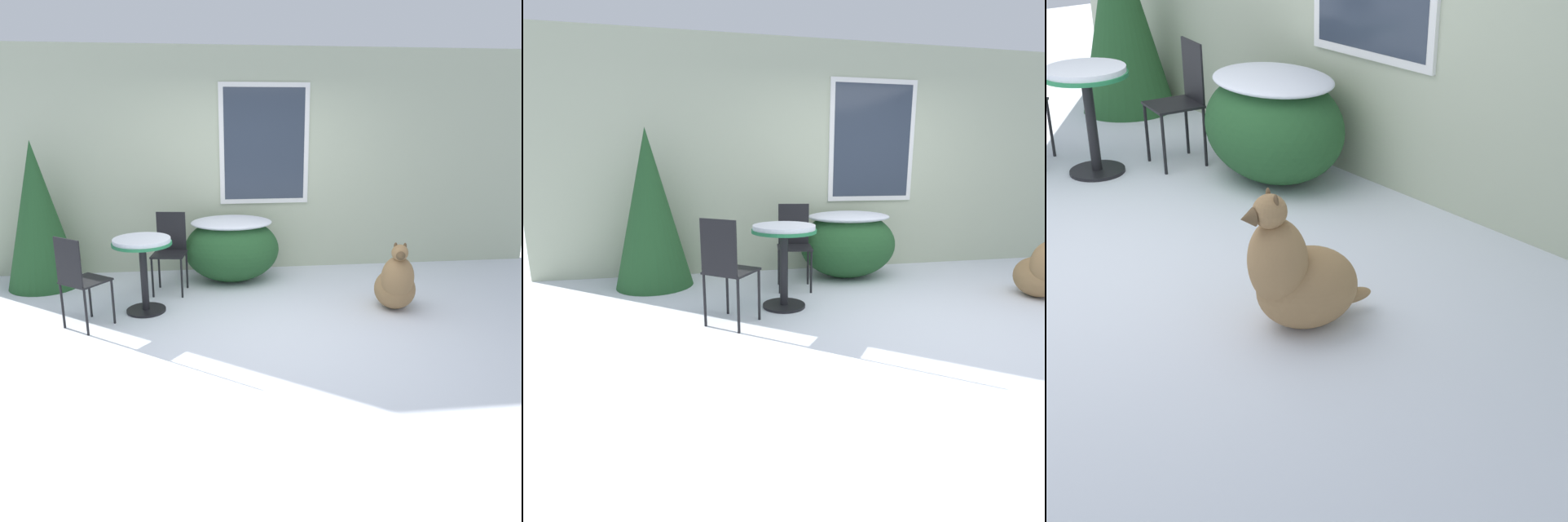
# 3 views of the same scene
# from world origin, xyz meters

# --- Properties ---
(ground_plane) EXTENTS (16.00, 16.00, 0.00)m
(ground_plane) POSITION_xyz_m (0.00, 0.00, 0.00)
(ground_plane) COLOR white
(house_wall) EXTENTS (8.00, 0.10, 2.84)m
(house_wall) POSITION_xyz_m (0.01, 2.20, 1.43)
(house_wall) COLOR #B2BC9E
(house_wall) RESTS_ON ground_plane
(shrub_left) EXTENTS (1.18, 0.90, 0.81)m
(shrub_left) POSITION_xyz_m (-0.24, 1.66, 0.44)
(shrub_left) COLOR #235128
(shrub_left) RESTS_ON ground_plane
(evergreen_bush) EXTENTS (0.85, 0.85, 1.75)m
(evergreen_bush) POSITION_xyz_m (-2.53, 1.73, 0.87)
(evergreen_bush) COLOR #235128
(evergreen_bush) RESTS_ON ground_plane
(patio_table) EXTENTS (0.62, 0.62, 0.80)m
(patio_table) POSITION_xyz_m (-1.22, 0.71, 0.62)
(patio_table) COLOR black
(patio_table) RESTS_ON ground_plane
(patio_chair_near_table) EXTENTS (0.43, 0.43, 0.93)m
(patio_chair_near_table) POSITION_xyz_m (-0.98, 1.35, 0.52)
(patio_chair_near_table) COLOR black
(patio_chair_near_table) RESTS_ON ground_plane
(patio_chair_far_side) EXTENTS (0.52, 0.52, 0.93)m
(patio_chair_far_side) POSITION_xyz_m (-1.79, 0.33, 0.52)
(patio_chair_far_side) COLOR black
(patio_chair_far_side) RESTS_ON ground_plane
(dog) EXTENTS (0.56, 0.72, 0.77)m
(dog) POSITION_xyz_m (1.44, 0.47, 0.28)
(dog) COLOR #937047
(dog) RESTS_ON ground_plane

